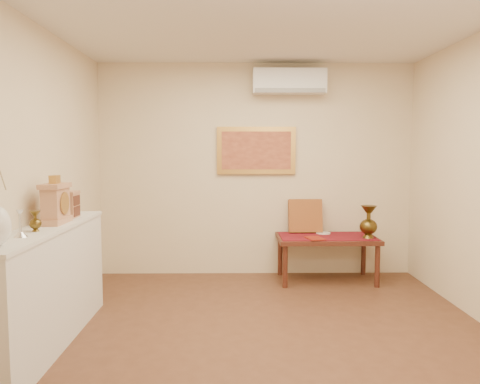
{
  "coord_description": "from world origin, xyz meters",
  "views": [
    {
      "loc": [
        -0.3,
        -3.75,
        1.59
      ],
      "look_at": [
        -0.22,
        1.15,
        1.16
      ],
      "focal_mm": 35.0,
      "sensor_mm": 36.0,
      "label": 1
    }
  ],
  "objects_px": {
    "mantel_clock": "(56,203)",
    "wooden_chest": "(69,204)",
    "brass_urn_tall": "(369,218)",
    "display_ledge": "(46,287)",
    "low_table": "(327,242)"
  },
  "relations": [
    {
      "from": "display_ledge",
      "to": "mantel_clock",
      "type": "distance_m",
      "value": 0.69
    },
    {
      "from": "low_table",
      "to": "mantel_clock",
      "type": "bearing_deg",
      "value": -147.46
    },
    {
      "from": "wooden_chest",
      "to": "display_ledge",
      "type": "bearing_deg",
      "value": -91.14
    },
    {
      "from": "display_ledge",
      "to": "low_table",
      "type": "bearing_deg",
      "value": 35.1
    },
    {
      "from": "brass_urn_tall",
      "to": "mantel_clock",
      "type": "height_order",
      "value": "mantel_clock"
    },
    {
      "from": "mantel_clock",
      "to": "wooden_chest",
      "type": "distance_m",
      "value": 0.37
    },
    {
      "from": "wooden_chest",
      "to": "low_table",
      "type": "xyz_separation_m",
      "value": [
        2.66,
        1.33,
        -0.62
      ]
    },
    {
      "from": "brass_urn_tall",
      "to": "wooden_chest",
      "type": "xyz_separation_m",
      "value": [
        -3.13,
        -1.2,
        0.31
      ]
    },
    {
      "from": "low_table",
      "to": "brass_urn_tall",
      "type": "bearing_deg",
      "value": -15.41
    },
    {
      "from": "display_ledge",
      "to": "mantel_clock",
      "type": "bearing_deg",
      "value": 80.99
    },
    {
      "from": "mantel_clock",
      "to": "wooden_chest",
      "type": "relative_size",
      "value": 1.68
    },
    {
      "from": "wooden_chest",
      "to": "low_table",
      "type": "bearing_deg",
      "value": 26.45
    },
    {
      "from": "brass_urn_tall",
      "to": "display_ledge",
      "type": "xyz_separation_m",
      "value": [
        -3.15,
        -1.75,
        -0.3
      ]
    },
    {
      "from": "display_ledge",
      "to": "wooden_chest",
      "type": "height_order",
      "value": "wooden_chest"
    },
    {
      "from": "brass_urn_tall",
      "to": "display_ledge",
      "type": "distance_m",
      "value": 3.61
    }
  ]
}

